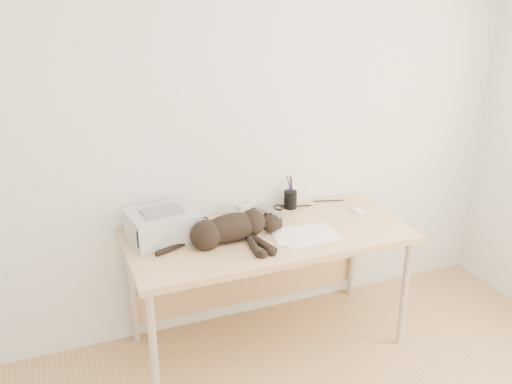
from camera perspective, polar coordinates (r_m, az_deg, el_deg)
name	(u,v)px	position (r m, az deg, el deg)	size (l,w,h in m)	color
wall_back	(246,122)	(3.36, -0.98, 6.98)	(3.50, 3.50, 0.00)	white
desk	(263,248)	(3.37, 0.72, -5.60)	(1.60, 0.70, 0.74)	#D7B87D
printer	(163,225)	(3.19, -9.28, -3.29)	(0.40, 0.35, 0.17)	#A7A7AB
papers	(306,235)	(3.23, 4.98, -4.32)	(0.38, 0.29, 0.01)	white
cat	(228,230)	(3.12, -2.85, -3.85)	(0.74, 0.35, 0.17)	black
mug	(242,210)	(3.44, -1.44, -1.78)	(0.09, 0.09, 0.09)	silver
pen_cup	(290,199)	(3.56, 3.46, -0.73)	(0.08, 0.08, 0.21)	black
remote_grey	(271,212)	(3.49, 1.48, -2.03)	(0.06, 0.20, 0.02)	slate
remote_black	(278,217)	(3.43, 2.19, -2.50)	(0.05, 0.16, 0.02)	black
mouse	(358,209)	(3.57, 10.15, -1.66)	(0.07, 0.12, 0.04)	white
cable_tangle	(250,212)	(3.50, -0.64, -2.01)	(1.36, 0.08, 0.01)	black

